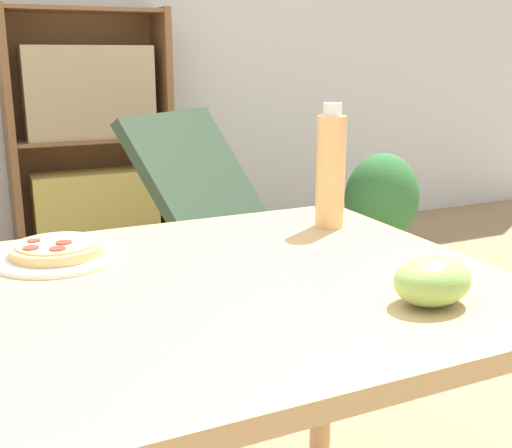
# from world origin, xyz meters

# --- Properties ---
(wall_back) EXTENTS (8.00, 0.05, 2.60)m
(wall_back) POSITION_xyz_m (0.00, 2.62, 1.30)
(wall_back) COLOR silver
(wall_back) RESTS_ON ground_plane
(dining_table) EXTENTS (1.07, 0.88, 0.73)m
(dining_table) POSITION_xyz_m (0.07, -0.02, 0.62)
(dining_table) COLOR tan
(dining_table) RESTS_ON ground_plane
(pizza_on_plate) EXTENTS (0.26, 0.26, 0.04)m
(pizza_on_plate) POSITION_xyz_m (-0.15, 0.24, 0.74)
(pizza_on_plate) COLOR white
(pizza_on_plate) RESTS_ON dining_table
(grape_bunch) EXTENTS (0.14, 0.11, 0.08)m
(grape_bunch) POSITION_xyz_m (0.37, -0.28, 0.77)
(grape_bunch) COLOR #93BC5B
(grape_bunch) RESTS_ON dining_table
(drink_bottle) EXTENTS (0.07, 0.07, 0.29)m
(drink_bottle) POSITION_xyz_m (0.47, 0.22, 0.86)
(drink_bottle) COLOR #EFB270
(drink_bottle) RESTS_ON dining_table
(lounge_chair_far) EXTENTS (0.91, 0.99, 0.88)m
(lounge_chair_far) POSITION_xyz_m (0.72, 1.40, 0.29)
(lounge_chair_far) COLOR black
(lounge_chair_far) RESTS_ON ground_plane
(bookshelf) EXTENTS (0.85, 0.30, 1.36)m
(bookshelf) POSITION_xyz_m (0.34, 2.44, 0.62)
(bookshelf) COLOR brown
(bookshelf) RESTS_ON ground_plane
(potted_plant_floor) EXTENTS (0.41, 0.35, 0.63)m
(potted_plant_floor) POSITION_xyz_m (1.69, 1.66, 0.35)
(potted_plant_floor) COLOR #70665B
(potted_plant_floor) RESTS_ON ground_plane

